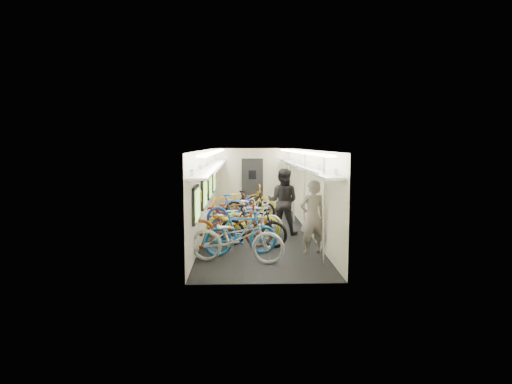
{
  "coord_description": "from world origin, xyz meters",
  "views": [
    {
      "loc": [
        -0.49,
        -13.15,
        2.56
      ],
      "look_at": [
        -0.02,
        0.28,
        1.15
      ],
      "focal_mm": 32.0,
      "sensor_mm": 36.0,
      "label": 1
    }
  ],
  "objects": [
    {
      "name": "bicycle_9",
      "position": [
        -0.16,
        1.95,
        0.51
      ],
      "size": [
        1.76,
        0.81,
        1.02
      ],
      "primitive_type": "imported",
      "rotation": [
        0.0,
        0.0,
        1.37
      ],
      "color": "black",
      "rests_on": "ground"
    },
    {
      "name": "bicycle_7",
      "position": [
        -0.62,
        0.53,
        0.53
      ],
      "size": [
        1.77,
        0.51,
        1.06
      ],
      "primitive_type": "imported",
      "rotation": [
        0.0,
        0.0,
        1.58
      ],
      "color": "#1B43A7",
      "rests_on": "ground"
    },
    {
      "name": "bicycle_3",
      "position": [
        -0.18,
        -1.96,
        0.53
      ],
      "size": [
        1.84,
        1.0,
        1.06
      ],
      "primitive_type": "imported",
      "rotation": [
        0.0,
        0.0,
        1.27
      ],
      "color": "black",
      "rests_on": "ground"
    },
    {
      "name": "bicycle_0",
      "position": [
        -0.56,
        -3.45,
        0.55
      ],
      "size": [
        2.2,
        1.19,
        1.1
      ],
      "primitive_type": "imported",
      "rotation": [
        0.0,
        0.0,
        1.33
      ],
      "color": "#9F9EA2",
      "rests_on": "ground"
    },
    {
      "name": "bicycle_8",
      "position": [
        -0.79,
        0.98,
        0.5
      ],
      "size": [
        1.99,
        1.13,
        0.99
      ],
      "primitive_type": "imported",
      "rotation": [
        0.0,
        0.0,
        1.84
      ],
      "color": "maroon",
      "rests_on": "ground"
    },
    {
      "name": "bicycle_5",
      "position": [
        -0.13,
        -0.76,
        0.51
      ],
      "size": [
        1.77,
        1.08,
        1.03
      ],
      "primitive_type": "imported",
      "rotation": [
        0.0,
        0.0,
        1.19
      ],
      "color": "silver",
      "rests_on": "ground"
    },
    {
      "name": "bicycle_4",
      "position": [
        -0.41,
        -1.17,
        0.52
      ],
      "size": [
        2.0,
        0.79,
        1.03
      ],
      "primitive_type": "imported",
      "rotation": [
        0.0,
        0.0,
        1.52
      ],
      "color": "gold",
      "rests_on": "ground"
    },
    {
      "name": "bicycle_2",
      "position": [
        -0.74,
        -2.05,
        0.57
      ],
      "size": [
        2.2,
        0.9,
        1.13
      ],
      "primitive_type": "imported",
      "rotation": [
        0.0,
        0.0,
        1.64
      ],
      "color": "maroon",
      "rests_on": "ground"
    },
    {
      "name": "bicycle_10",
      "position": [
        -0.38,
        2.71,
        0.58
      ],
      "size": [
        2.2,
        0.77,
        1.15
      ],
      "primitive_type": "imported",
      "rotation": [
        0.0,
        0.0,
        1.58
      ],
      "color": "yellow",
      "rests_on": "ground"
    },
    {
      "name": "passenger_mid",
      "position": [
        0.73,
        -0.32,
        0.94
      ],
      "size": [
        1.08,
        0.95,
        1.88
      ],
      "primitive_type": "imported",
      "rotation": [
        0.0,
        0.0,
        2.84
      ],
      "color": "black",
      "rests_on": "ground"
    },
    {
      "name": "bicycle_6",
      "position": [
        -0.5,
        -0.43,
        0.5
      ],
      "size": [
        2.0,
        1.28,
        0.99
      ],
      "primitive_type": "imported",
      "rotation": [
        0.0,
        0.0,
        1.93
      ],
      "color": "#B2B3B7",
      "rests_on": "ground"
    },
    {
      "name": "bicycle_1",
      "position": [
        -0.47,
        -2.78,
        0.52
      ],
      "size": [
        1.81,
        0.86,
        1.05
      ],
      "primitive_type": "imported",
      "rotation": [
        0.0,
        0.0,
        1.79
      ],
      "color": "#195A9B",
      "rests_on": "ground"
    },
    {
      "name": "passenger_near",
      "position": [
        1.2,
        -2.66,
        0.86
      ],
      "size": [
        0.71,
        0.54,
        1.73
      ],
      "primitive_type": "imported",
      "rotation": [
        0.0,
        0.0,
        3.36
      ],
      "color": "gray",
      "rests_on": "ground"
    },
    {
      "name": "backpack",
      "position": [
        1.64,
        -1.98,
        1.28
      ],
      "size": [
        0.29,
        0.23,
        0.38
      ],
      "primitive_type": "cube",
      "rotation": [
        0.0,
        0.0,
        0.38
      ],
      "color": "red",
      "rests_on": "passenger_near"
    },
    {
      "name": "train_car_shell",
      "position": [
        -0.36,
        0.71,
        1.66
      ],
      "size": [
        10.0,
        10.0,
        10.0
      ],
      "color": "black",
      "rests_on": "ground"
    }
  ]
}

